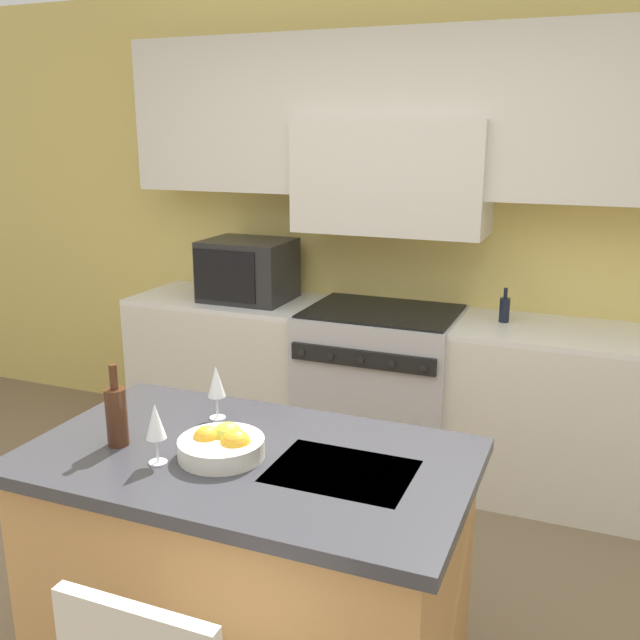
# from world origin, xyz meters

# --- Properties ---
(back_cabinetry) EXTENTS (10.00, 0.46, 2.70)m
(back_cabinetry) POSITION_xyz_m (0.00, 2.18, 1.58)
(back_cabinetry) COLOR #DBC166
(back_cabinetry) RESTS_ON ground_plane
(back_counter) EXTENTS (3.08, 0.62, 0.92)m
(back_counter) POSITION_xyz_m (-0.00, 1.93, 0.46)
(back_counter) COLOR silver
(back_counter) RESTS_ON ground_plane
(range_stove) EXTENTS (0.85, 0.70, 0.94)m
(range_stove) POSITION_xyz_m (0.00, 1.91, 0.47)
(range_stove) COLOR #B7B7BC
(range_stove) RESTS_ON ground_plane
(microwave) EXTENTS (0.50, 0.42, 0.36)m
(microwave) POSITION_xyz_m (-0.84, 1.93, 1.10)
(microwave) COLOR black
(microwave) RESTS_ON back_counter
(kitchen_island) EXTENTS (1.44, 0.84, 0.90)m
(kitchen_island) POSITION_xyz_m (0.11, 0.11, 0.45)
(kitchen_island) COLOR #B7844C
(kitchen_island) RESTS_ON ground_plane
(wine_bottle) EXTENTS (0.07, 0.07, 0.28)m
(wine_bottle) POSITION_xyz_m (-0.32, 0.01, 1.00)
(wine_bottle) COLOR #422314
(wine_bottle) RESTS_ON kitchen_island
(wine_glass_near) EXTENTS (0.06, 0.06, 0.20)m
(wine_glass_near) POSITION_xyz_m (-0.12, -0.06, 1.03)
(wine_glass_near) COLOR white
(wine_glass_near) RESTS_ON kitchen_island
(wine_glass_far) EXTENTS (0.06, 0.06, 0.20)m
(wine_glass_far) POSITION_xyz_m (-0.12, 0.32, 1.03)
(wine_glass_far) COLOR white
(wine_glass_far) RESTS_ON kitchen_island
(fruit_bowl) EXTENTS (0.28, 0.28, 0.10)m
(fruit_bowl) POSITION_xyz_m (0.04, 0.06, 0.93)
(fruit_bowl) COLOR silver
(fruit_bowl) RESTS_ON kitchen_island
(oil_bottle_on_counter) EXTENTS (0.05, 0.05, 0.18)m
(oil_bottle_on_counter) POSITION_xyz_m (0.65, 1.98, 0.99)
(oil_bottle_on_counter) COLOR black
(oil_bottle_on_counter) RESTS_ON back_counter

